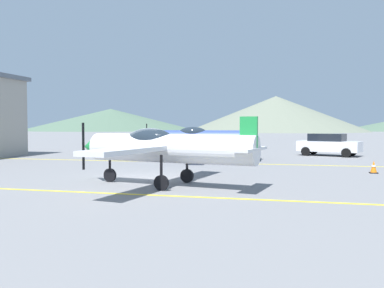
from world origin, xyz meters
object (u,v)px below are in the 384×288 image
object	(u,v)px
airplane_near	(163,147)
car_sedan	(329,144)
airplane_mid	(201,138)
traffic_cone_front	(374,167)

from	to	relation	value
airplane_near	car_sedan	xyz separation A→B (m)	(7.29, 16.75, -0.57)
airplane_mid	car_sedan	size ratio (longest dim) A/B	1.80
airplane_mid	traffic_cone_front	world-z (taller)	airplane_mid
car_sedan	traffic_cone_front	bearing A→B (deg)	-84.54
airplane_mid	car_sedan	world-z (taller)	airplane_mid
airplane_mid	airplane_near	bearing A→B (deg)	-84.96
airplane_mid	car_sedan	distance (m)	9.97
car_sedan	traffic_cone_front	world-z (taller)	car_sedan
airplane_mid	traffic_cone_front	distance (m)	10.76
airplane_mid	traffic_cone_front	bearing A→B (deg)	-29.52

